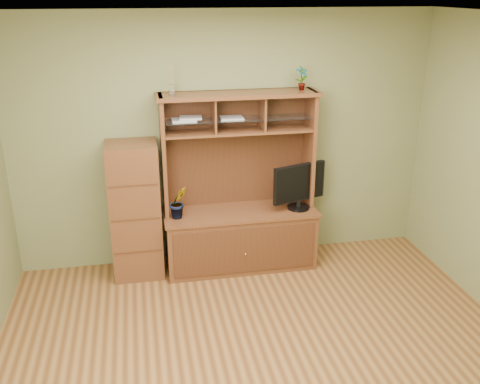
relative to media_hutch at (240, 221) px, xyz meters
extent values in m
cube|color=#573519|center=(-0.10, -1.73, -0.53)|extent=(4.50, 4.00, 0.02)
cube|color=white|center=(-0.10, -1.73, 2.19)|extent=(4.50, 4.00, 0.02)
cube|color=olive|center=(-0.10, 0.28, 0.83)|extent=(4.50, 0.02, 2.70)
cube|color=#472A14|center=(0.00, -0.02, -0.21)|extent=(1.60, 0.55, 0.62)
cube|color=#3E1C10|center=(0.00, -0.30, -0.21)|extent=(1.50, 0.01, 0.50)
sphere|color=silver|center=(0.00, -0.32, -0.24)|extent=(0.02, 0.02, 0.02)
cube|color=#472A14|center=(0.00, -0.02, 0.11)|extent=(1.64, 0.59, 0.03)
cube|color=#472A14|center=(-0.78, 0.08, 0.75)|extent=(0.04, 0.35, 1.25)
cube|color=#472A14|center=(0.78, 0.08, 0.75)|extent=(0.04, 0.35, 1.25)
cube|color=#3E1C10|center=(0.00, 0.24, 0.75)|extent=(1.52, 0.02, 1.25)
cube|color=#472A14|center=(0.00, 0.08, 1.36)|extent=(1.66, 0.40, 0.04)
cube|color=#472A14|center=(0.00, 0.08, 0.98)|extent=(1.52, 0.32, 0.02)
cube|color=#472A14|center=(-0.25, 0.08, 1.16)|extent=(0.02, 0.31, 0.35)
cube|color=#472A14|center=(0.25, 0.08, 1.16)|extent=(0.02, 0.31, 0.35)
cube|color=silver|center=(0.00, 0.07, 1.11)|extent=(1.50, 0.27, 0.01)
cylinder|color=black|center=(0.63, -0.08, 0.14)|extent=(0.24, 0.24, 0.02)
cylinder|color=black|center=(0.63, -0.08, 0.19)|extent=(0.05, 0.05, 0.08)
cube|color=black|center=(0.63, -0.08, 0.42)|extent=(0.61, 0.24, 0.41)
imported|color=#305A1E|center=(-0.66, -0.08, 0.30)|extent=(0.22, 0.20, 0.34)
imported|color=#335C20|center=(0.66, 0.08, 1.50)|extent=(0.14, 0.11, 0.24)
cylinder|color=silver|center=(-0.66, 0.08, 1.43)|extent=(0.06, 0.06, 0.10)
cylinder|color=olive|center=(-0.66, 0.08, 1.57)|extent=(0.04, 0.04, 0.18)
cube|color=#B8B8BD|center=(-0.56, 0.08, 1.12)|extent=(0.25, 0.19, 0.02)
cube|color=#B8B8BD|center=(-0.49, 0.08, 1.14)|extent=(0.24, 0.20, 0.02)
cube|color=#B8B8BD|center=(-0.07, 0.08, 1.12)|extent=(0.24, 0.19, 0.02)
cube|color=#472A14|center=(-1.10, 0.02, 0.20)|extent=(0.52, 0.46, 1.44)
cube|color=#3E1C10|center=(-1.10, -0.22, -0.16)|extent=(0.48, 0.01, 0.02)
cube|color=#3E1C10|center=(-1.10, -0.22, 0.20)|extent=(0.48, 0.01, 0.01)
cube|color=#3E1C10|center=(-1.10, -0.22, 0.56)|extent=(0.48, 0.01, 0.02)
camera|label=1|loc=(-1.02, -5.20, 2.36)|focal=40.00mm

